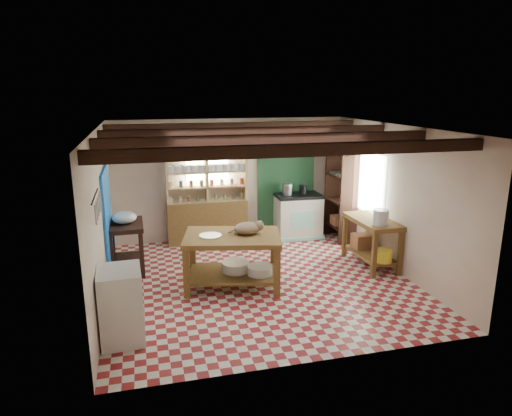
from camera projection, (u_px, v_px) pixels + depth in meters
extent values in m
cube|color=maroon|center=(260.00, 281.00, 7.84)|extent=(5.00, 5.00, 0.02)
cube|color=#444549|center=(260.00, 128.00, 7.18)|extent=(5.00, 5.00, 0.02)
cube|color=beige|center=(231.00, 179.00, 9.85)|extent=(5.00, 0.04, 2.60)
cube|color=beige|center=(316.00, 261.00, 5.16)|extent=(5.00, 0.04, 2.60)
cube|color=beige|center=(101.00, 218.00, 6.91)|extent=(0.04, 5.00, 2.60)
cube|color=beige|center=(396.00, 199.00, 8.11)|extent=(0.04, 5.00, 2.60)
cube|color=black|center=(260.00, 135.00, 7.21)|extent=(5.00, 3.80, 0.15)
cube|color=blue|center=(108.00, 215.00, 7.81)|extent=(0.04, 1.40, 1.60)
cube|color=#1B4426|center=(286.00, 179.00, 10.14)|extent=(1.30, 0.04, 2.30)
cube|color=silver|center=(207.00, 162.00, 9.61)|extent=(0.90, 0.02, 0.80)
cube|color=silver|center=(368.00, 183.00, 9.01)|extent=(0.02, 1.30, 1.20)
cube|color=black|center=(96.00, 205.00, 5.68)|extent=(0.06, 0.90, 0.28)
cube|color=black|center=(293.00, 139.00, 9.51)|extent=(0.86, 0.12, 0.36)
cube|color=tan|center=(207.00, 192.00, 9.59)|extent=(1.70, 0.34, 2.20)
cube|color=black|center=(341.00, 194.00, 9.82)|extent=(0.40, 0.86, 2.00)
cube|color=brown|center=(233.00, 260.00, 7.54)|extent=(1.75, 1.35, 0.88)
cube|color=beige|center=(298.00, 216.00, 10.07)|extent=(1.01, 0.69, 0.97)
cube|color=black|center=(127.00, 247.00, 8.13)|extent=(0.63, 0.90, 0.90)
cube|color=silver|center=(121.00, 305.00, 5.88)|extent=(0.56, 0.67, 0.97)
cube|color=brown|center=(371.00, 242.00, 8.42)|extent=(0.65, 1.26, 0.89)
ellipsoid|color=#9A7A5A|center=(247.00, 228.00, 7.46)|extent=(0.45, 0.36, 0.20)
cylinder|color=#929399|center=(210.00, 236.00, 7.37)|extent=(0.43, 0.43, 0.02)
cylinder|color=silver|center=(236.00, 266.00, 7.63)|extent=(0.55, 0.55, 0.16)
cylinder|color=silver|center=(260.00, 270.00, 7.49)|extent=(0.49, 0.49, 0.14)
cylinder|color=#929399|center=(287.00, 189.00, 9.87)|extent=(0.22, 0.22, 0.25)
cylinder|color=black|center=(303.00, 190.00, 9.95)|extent=(0.16, 0.16, 0.20)
ellipsoid|color=silver|center=(124.00, 217.00, 7.99)|extent=(0.43, 0.43, 0.21)
cylinder|color=silver|center=(381.00, 217.00, 7.94)|extent=(0.28, 0.28, 0.27)
cube|color=#94603B|center=(363.00, 241.00, 8.72)|extent=(0.39, 0.32, 0.27)
cylinder|color=yellow|center=(384.00, 256.00, 8.03)|extent=(0.30, 0.30, 0.22)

